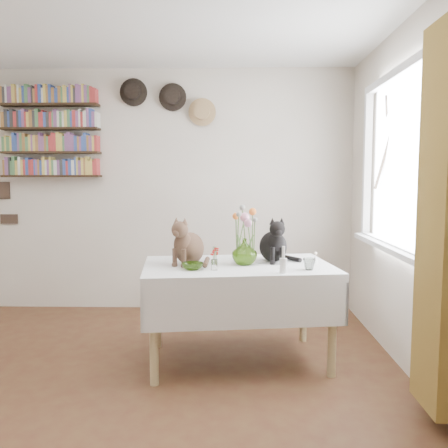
{
  "coord_description": "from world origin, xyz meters",
  "views": [
    {
      "loc": [
        0.79,
        -2.7,
        1.38
      ],
      "look_at": [
        0.71,
        0.68,
        1.05
      ],
      "focal_mm": 38.0,
      "sensor_mm": 36.0,
      "label": 1
    }
  ],
  "objects_px": {
    "black_cat": "(273,238)",
    "flower_vase": "(244,252)",
    "tabby_cat": "(189,240)",
    "bookshelf_unit": "(50,133)",
    "dining_table": "(238,288)"
  },
  "relations": [
    {
      "from": "tabby_cat",
      "to": "bookshelf_unit",
      "type": "bearing_deg",
      "value": 164.14
    },
    {
      "from": "tabby_cat",
      "to": "flower_vase",
      "type": "bearing_deg",
      "value": 20.86
    },
    {
      "from": "tabby_cat",
      "to": "black_cat",
      "type": "relative_size",
      "value": 1.03
    },
    {
      "from": "dining_table",
      "to": "black_cat",
      "type": "relative_size",
      "value": 4.21
    },
    {
      "from": "tabby_cat",
      "to": "flower_vase",
      "type": "xyz_separation_m",
      "value": [
        0.41,
        -0.03,
        -0.08
      ]
    },
    {
      "from": "flower_vase",
      "to": "bookshelf_unit",
      "type": "relative_size",
      "value": 0.19
    },
    {
      "from": "flower_vase",
      "to": "bookshelf_unit",
      "type": "xyz_separation_m",
      "value": [
        -1.96,
        1.39,
        1.01
      ]
    },
    {
      "from": "bookshelf_unit",
      "to": "flower_vase",
      "type": "bearing_deg",
      "value": -35.4
    },
    {
      "from": "black_cat",
      "to": "flower_vase",
      "type": "height_order",
      "value": "black_cat"
    },
    {
      "from": "black_cat",
      "to": "flower_vase",
      "type": "relative_size",
      "value": 1.81
    },
    {
      "from": "tabby_cat",
      "to": "dining_table",
      "type": "bearing_deg",
      "value": 22.71
    },
    {
      "from": "flower_vase",
      "to": "dining_table",
      "type": "bearing_deg",
      "value": 162.48
    },
    {
      "from": "tabby_cat",
      "to": "bookshelf_unit",
      "type": "height_order",
      "value": "bookshelf_unit"
    },
    {
      "from": "dining_table",
      "to": "tabby_cat",
      "type": "bearing_deg",
      "value": 177.27
    },
    {
      "from": "black_cat",
      "to": "tabby_cat",
      "type": "bearing_deg",
      "value": -176.95
    }
  ]
}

